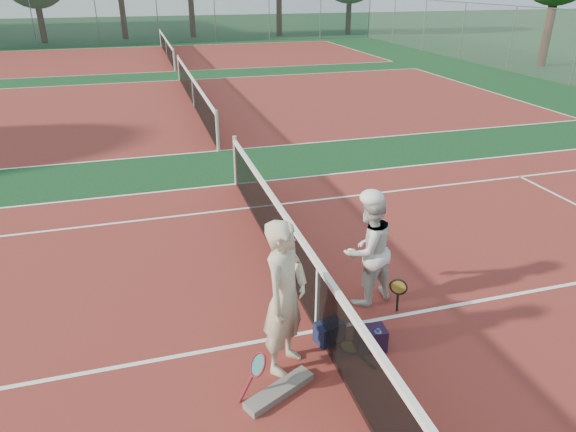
{
  "coord_description": "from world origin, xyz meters",
  "views": [
    {
      "loc": [
        -1.87,
        -5.11,
        4.16
      ],
      "look_at": [
        0.0,
        1.35,
        1.05
      ],
      "focal_mm": 32.0,
      "sensor_mm": 36.0,
      "label": 1
    }
  ],
  "objects": [
    {
      "name": "ground",
      "position": [
        0.0,
        0.0,
        0.0
      ],
      "size": [
        130.0,
        130.0,
        0.0
      ],
      "primitive_type": "plane",
      "color": "#0E3417",
      "rests_on": "ground"
    },
    {
      "name": "court_main",
      "position": [
        0.0,
        0.0,
        0.0
      ],
      "size": [
        23.77,
        10.97,
        0.01
      ],
      "primitive_type": "cube",
      "color": "maroon",
      "rests_on": "ground"
    },
    {
      "name": "court_far_a",
      "position": [
        0.0,
        13.5,
        0.0
      ],
      "size": [
        23.77,
        10.97,
        0.01
      ],
      "primitive_type": "cube",
      "color": "maroon",
      "rests_on": "ground"
    },
    {
      "name": "court_far_b",
      "position": [
        0.0,
        27.0,
        0.0
      ],
      "size": [
        23.77,
        10.97,
        0.01
      ],
      "primitive_type": "cube",
      "color": "maroon",
      "rests_on": "ground"
    },
    {
      "name": "net_main",
      "position": [
        0.0,
        0.0,
        0.51
      ],
      "size": [
        0.1,
        10.98,
        1.02
      ],
      "primitive_type": null,
      "color": "black",
      "rests_on": "ground"
    },
    {
      "name": "net_far_a",
      "position": [
        0.0,
        13.5,
        0.51
      ],
      "size": [
        0.1,
        10.98,
        1.02
      ],
      "primitive_type": null,
      "color": "black",
      "rests_on": "ground"
    },
    {
      "name": "net_far_b",
      "position": [
        0.0,
        27.0,
        0.51
      ],
      "size": [
        0.1,
        10.98,
        1.02
      ],
      "primitive_type": null,
      "color": "black",
      "rests_on": "ground"
    },
    {
      "name": "fence_back",
      "position": [
        0.0,
        34.0,
        1.5
      ],
      "size": [
        32.0,
        0.06,
        3.0
      ],
      "primitive_type": null,
      "color": "slate",
      "rests_on": "ground"
    },
    {
      "name": "player_a",
      "position": [
        -0.57,
        -0.49,
        0.94
      ],
      "size": [
        0.8,
        0.81,
        1.88
      ],
      "primitive_type": "imported",
      "rotation": [
        0.0,
        0.0,
        0.82
      ],
      "color": "#C3B797",
      "rests_on": "ground"
    },
    {
      "name": "player_b",
      "position": [
        0.89,
        0.49,
        0.81
      ],
      "size": [
        0.94,
        0.83,
        1.62
      ],
      "primitive_type": "imported",
      "rotation": [
        0.0,
        0.0,
        3.45
      ],
      "color": "silver",
      "rests_on": "ground"
    },
    {
      "name": "racket_red",
      "position": [
        -0.98,
        -0.89,
        0.27
      ],
      "size": [
        0.37,
        0.33,
        0.54
      ],
      "primitive_type": null,
      "rotation": [
        0.0,
        0.0,
        0.22
      ],
      "color": "maroon",
      "rests_on": "ground"
    },
    {
      "name": "racket_black_held",
      "position": [
        1.14,
        0.02,
        0.29
      ],
      "size": [
        0.32,
        0.3,
        0.59
      ],
      "primitive_type": null,
      "rotation": [
        0.0,
        0.0,
        4.08
      ],
      "color": "black",
      "rests_on": "ground"
    },
    {
      "name": "racket_spare",
      "position": [
        0.28,
        -0.43,
        0.01
      ],
      "size": [
        0.44,
        0.65,
        0.03
      ],
      "primitive_type": null,
      "rotation": [
        0.0,
        0.0,
        1.88
      ],
      "color": "black",
      "rests_on": "ground"
    },
    {
      "name": "sports_bag_navy",
      "position": [
        0.08,
        -0.23,
        0.14
      ],
      "size": [
        0.4,
        0.32,
        0.27
      ],
      "primitive_type": "cube",
      "rotation": [
        0.0,
        0.0,
        0.28
      ],
      "color": "black",
      "rests_on": "ground"
    },
    {
      "name": "sports_bag_purple",
      "position": [
        0.52,
        -0.51,
        0.15
      ],
      "size": [
        0.39,
        0.28,
        0.3
      ],
      "primitive_type": "cube",
      "rotation": [
        0.0,
        0.0,
        -0.09
      ],
      "color": "black",
      "rests_on": "ground"
    },
    {
      "name": "net_cover_canvas",
      "position": [
        -0.76,
        -0.94,
        0.05
      ],
      "size": [
        0.87,
        0.56,
        0.09
      ],
      "primitive_type": "cube",
      "rotation": [
        0.0,
        0.0,
        0.46
      ],
      "color": "#605B57",
      "rests_on": "ground"
    },
    {
      "name": "water_bottle",
      "position": [
        0.57,
        -0.59,
        0.15
      ],
      "size": [
        0.09,
        0.09,
        0.3
      ],
      "primitive_type": "cylinder",
      "color": "#C9E4FF",
      "rests_on": "ground"
    }
  ]
}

